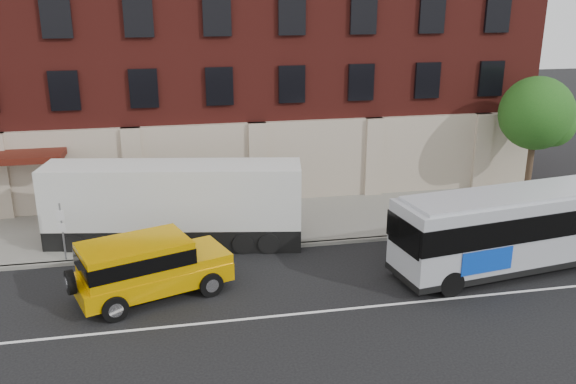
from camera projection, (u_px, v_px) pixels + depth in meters
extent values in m
plane|color=black|center=(311.00, 321.00, 19.75)|extent=(120.00, 120.00, 0.00)
cube|color=gray|center=(267.00, 221.00, 28.11)|extent=(60.00, 6.00, 0.15)
cube|color=gray|center=(279.00, 246.00, 25.31)|extent=(60.00, 0.25, 0.15)
cube|color=silver|center=(308.00, 313.00, 20.21)|extent=(60.00, 0.12, 0.01)
cube|color=#5E1B16|center=(242.00, 41.00, 33.18)|extent=(30.00, 10.00, 15.00)
cube|color=#B4A58F|center=(257.00, 162.00, 30.11)|extent=(30.00, 0.35, 4.00)
cube|color=#49150D|center=(15.00, 156.00, 26.96)|extent=(4.20, 2.20, 0.30)
cube|color=#B4A58F|center=(133.00, 169.00, 28.92)|extent=(0.90, 0.55, 4.00)
cube|color=#B4A58F|center=(258.00, 163.00, 30.02)|extent=(0.90, 0.55, 4.00)
cube|color=#B4A58F|center=(373.00, 157.00, 31.12)|extent=(0.90, 0.55, 4.00)
cube|color=#B4A58F|center=(481.00, 151.00, 32.22)|extent=(0.90, 0.55, 4.00)
cube|color=black|center=(64.00, 91.00, 27.38)|extent=(1.30, 0.20, 1.80)
cube|color=black|center=(144.00, 88.00, 28.02)|extent=(1.30, 0.20, 1.80)
cube|color=black|center=(219.00, 86.00, 28.66)|extent=(1.30, 0.20, 1.80)
cube|color=black|center=(292.00, 84.00, 29.31)|extent=(1.30, 0.20, 1.80)
cube|color=black|center=(361.00, 82.00, 29.95)|extent=(1.30, 0.20, 1.80)
cube|color=black|center=(427.00, 80.00, 30.59)|extent=(1.30, 0.20, 1.80)
cube|color=black|center=(491.00, 79.00, 31.23)|extent=(1.30, 0.20, 1.80)
cube|color=black|center=(56.00, 17.00, 26.38)|extent=(1.30, 0.20, 1.80)
cube|color=black|center=(138.00, 17.00, 27.02)|extent=(1.30, 0.20, 1.80)
cube|color=black|center=(217.00, 16.00, 27.66)|extent=(1.30, 0.20, 1.80)
cube|color=black|center=(292.00, 15.00, 28.30)|extent=(1.30, 0.20, 1.80)
cube|color=black|center=(363.00, 15.00, 28.94)|extent=(1.30, 0.20, 1.80)
cube|color=black|center=(432.00, 14.00, 29.59)|extent=(1.30, 0.20, 1.80)
cube|color=black|center=(498.00, 14.00, 30.23)|extent=(1.30, 0.20, 1.80)
cube|color=black|center=(35.00, 182.00, 28.25)|extent=(2.60, 0.15, 2.80)
cube|color=black|center=(166.00, 175.00, 29.35)|extent=(2.60, 0.15, 2.80)
cube|color=black|center=(287.00, 169.00, 30.45)|extent=(2.60, 0.15, 2.80)
cube|color=black|center=(400.00, 162.00, 31.55)|extent=(2.60, 0.15, 2.80)
cylinder|color=gray|center=(63.00, 234.00, 23.57)|extent=(0.07, 0.07, 2.50)
cube|color=silver|center=(60.00, 216.00, 23.18)|extent=(0.30, 0.03, 0.40)
cube|color=silver|center=(61.00, 228.00, 23.34)|extent=(0.30, 0.03, 0.35)
cylinder|color=#38271C|center=(529.00, 170.00, 30.56)|extent=(0.32, 0.32, 3.00)
sphere|color=#184D16|center=(536.00, 113.00, 29.65)|extent=(3.60, 3.60, 3.60)
sphere|color=#184D16|center=(553.00, 124.00, 29.56)|extent=(2.20, 2.20, 2.20)
sphere|color=#184D16|center=(520.00, 120.00, 30.03)|extent=(2.00, 2.00, 2.00)
cube|color=#ADB1B9|center=(535.00, 225.00, 23.19)|extent=(11.65, 4.03, 2.71)
cube|color=black|center=(531.00, 256.00, 23.59)|extent=(11.71, 4.09, 0.24)
cube|color=#ADB1B9|center=(540.00, 191.00, 22.75)|extent=(11.05, 3.67, 0.11)
cube|color=black|center=(537.00, 214.00, 23.05)|extent=(11.74, 4.12, 0.95)
cube|color=#0C3DBF|center=(487.00, 261.00, 21.29)|extent=(2.08, 0.35, 0.86)
cube|color=#0C3DBF|center=(569.00, 218.00, 25.35)|extent=(2.08, 0.35, 0.86)
cylinder|color=black|center=(451.00, 283.00, 21.22)|extent=(0.98, 0.42, 0.95)
cylinder|color=black|center=(418.00, 259.00, 23.14)|extent=(0.98, 0.42, 0.95)
cylinder|color=black|center=(565.00, 236.00, 25.38)|extent=(0.98, 0.42, 0.95)
cube|color=#D19400|center=(154.00, 276.00, 21.22)|extent=(5.65, 3.79, 0.65)
cube|color=#D19400|center=(135.00, 257.00, 20.66)|extent=(4.10, 3.21, 1.09)
cube|color=black|center=(135.00, 256.00, 20.64)|extent=(4.15, 3.26, 0.54)
cube|color=#D19400|center=(201.00, 253.00, 21.94)|extent=(2.23, 2.49, 0.33)
cube|color=black|center=(222.00, 259.00, 22.48)|extent=(0.64, 1.66, 0.60)
cylinder|color=black|center=(70.00, 282.00, 19.73)|extent=(0.50, 0.86, 0.83)
cylinder|color=black|center=(211.00, 284.00, 21.25)|extent=(0.92, 0.58, 0.87)
cylinder|color=silver|center=(211.00, 284.00, 21.25)|extent=(0.56, 0.47, 0.48)
cylinder|color=black|center=(188.00, 262.00, 23.00)|extent=(0.92, 0.58, 0.87)
cylinder|color=silver|center=(188.00, 262.00, 23.00)|extent=(0.56, 0.47, 0.48)
cylinder|color=black|center=(115.00, 309.00, 19.62)|extent=(0.92, 0.58, 0.87)
cylinder|color=silver|center=(115.00, 309.00, 19.62)|extent=(0.56, 0.47, 0.48)
cylinder|color=black|center=(98.00, 283.00, 21.36)|extent=(0.92, 0.58, 0.87)
cylinder|color=silver|center=(98.00, 283.00, 21.36)|extent=(0.56, 0.47, 0.48)
cube|color=black|center=(176.00, 234.00, 25.60)|extent=(10.72, 3.90, 0.96)
cube|color=white|center=(173.00, 194.00, 25.05)|extent=(10.72, 3.93, 2.54)
cylinder|color=black|center=(75.00, 245.00, 24.58)|extent=(0.91, 0.39, 0.88)
cylinder|color=black|center=(89.00, 226.00, 26.49)|extent=(0.91, 0.39, 0.88)
cylinder|color=black|center=(101.00, 244.00, 24.60)|extent=(0.91, 0.39, 0.88)
cylinder|color=black|center=(113.00, 226.00, 26.51)|extent=(0.91, 0.39, 0.88)
cylinder|color=black|center=(243.00, 243.00, 24.71)|extent=(0.91, 0.39, 0.88)
cylinder|color=black|center=(245.00, 225.00, 26.62)|extent=(0.91, 0.39, 0.88)
cylinder|color=black|center=(269.00, 243.00, 24.73)|extent=(0.91, 0.39, 0.88)
cylinder|color=black|center=(269.00, 225.00, 26.64)|extent=(0.91, 0.39, 0.88)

